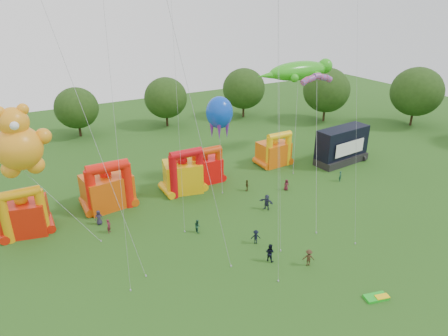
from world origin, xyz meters
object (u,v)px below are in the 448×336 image
stage_trailer (342,146)px  teddy_bear_kite (47,184)px  spectator_0 (99,218)px  spectator_4 (247,185)px  gecko_kite (296,113)px  octopus_kite (220,138)px  bouncy_castle_0 (24,215)px  bouncy_castle_2 (183,174)px

stage_trailer → teddy_bear_kite: bearing=-179.3°
spectator_0 → spectator_4: size_ratio=1.10×
gecko_kite → octopus_kite: 14.25m
bouncy_castle_0 → gecko_kite: 39.22m
bouncy_castle_0 → teddy_bear_kite: bearing=-39.7°
spectator_0 → bouncy_castle_2: bearing=28.9°
bouncy_castle_2 → teddy_bear_kite: 17.24m
gecko_kite → bouncy_castle_2: bearing=-174.9°
stage_trailer → octopus_kite: (-19.81, 2.70, 3.78)m
teddy_bear_kite → octopus_kite: size_ratio=1.21×
teddy_bear_kite → gecko_kite: 36.46m
stage_trailer → octopus_kite: bearing=172.2°
gecko_kite → spectator_0: (-31.48, -4.91, -6.62)m
octopus_kite → stage_trailer: bearing=-7.8°
bouncy_castle_2 → gecko_kite: gecko_kite is taller
bouncy_castle_2 → spectator_0: bouncy_castle_2 is taller
octopus_kite → gecko_kite: bearing=7.2°
stage_trailer → gecko_kite: bearing=141.9°
bouncy_castle_2 → octopus_kite: size_ratio=0.52×
octopus_kite → spectator_0: bearing=-169.8°
bouncy_castle_2 → spectator_4: size_ratio=3.92×
stage_trailer → spectator_4: bearing=-175.6°
bouncy_castle_2 → stage_trailer: bearing=-6.1°
stage_trailer → spectator_4: size_ratio=5.74×
bouncy_castle_0 → gecko_kite: size_ratio=0.39×
gecko_kite → spectator_4: 15.19m
octopus_kite → bouncy_castle_0: bearing=-177.7°
bouncy_castle_2 → octopus_kite: octopus_kite is taller
teddy_bear_kite → spectator_0: teddy_bear_kite is taller
bouncy_castle_0 → teddy_bear_kite: (2.67, -2.22, 4.04)m
spectator_0 → stage_trailer: bearing=14.7°
bouncy_castle_0 → gecko_kite: (38.77, 2.78, 5.28)m
stage_trailer → spectator_4: 18.17m
octopus_kite → spectator_4: 7.22m
octopus_kite → spectator_0: octopus_kite is taller
gecko_kite → octopus_kite: size_ratio=1.24×
spectator_0 → spectator_4: 19.20m
bouncy_castle_2 → gecko_kite: 20.35m
octopus_kite → spectator_0: size_ratio=6.82×
bouncy_castle_2 → spectator_0: bearing=-165.2°
teddy_bear_kite → octopus_kite: 22.23m
bouncy_castle_0 → spectator_4: size_ratio=3.63×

